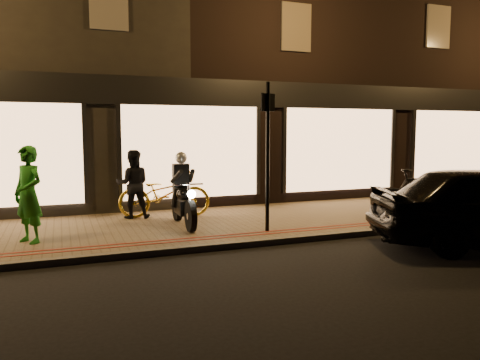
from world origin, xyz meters
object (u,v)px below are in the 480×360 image
at_px(bicycle_gold, 165,194).
at_px(person_green, 28,194).
at_px(sign_post, 268,149).
at_px(motorcycle, 183,197).

xyz_separation_m(bicycle_gold, person_green, (-2.83, -1.61, 0.33)).
xyz_separation_m(sign_post, person_green, (-4.46, 0.67, -0.79)).
distance_m(motorcycle, sign_post, 2.16).
height_order(sign_post, person_green, sign_post).
distance_m(sign_post, person_green, 4.58).
relative_size(sign_post, bicycle_gold, 1.41).
height_order(motorcycle, bicycle_gold, motorcycle).
relative_size(motorcycle, bicycle_gold, 0.91).
height_order(motorcycle, sign_post, sign_post).
bearing_deg(person_green, bicycle_gold, 80.08).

